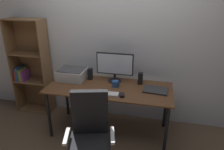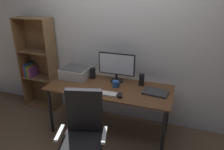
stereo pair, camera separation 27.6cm
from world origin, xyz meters
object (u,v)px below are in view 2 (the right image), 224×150
object	(u,v)px
speaker_left	(93,73)
speaker_right	(142,80)
desk	(109,92)
office_chair	(83,140)
printer	(76,72)
laptop	(155,92)
monitor	(117,66)
mouse	(120,96)
bookshelf	(39,65)
keyboard	(106,93)
coffee_mug	(116,84)

from	to	relation	value
speaker_left	speaker_right	size ratio (longest dim) A/B	1.00
desk	office_chair	size ratio (longest dim) A/B	1.71
speaker_left	printer	world-z (taller)	speaker_left
laptop	office_chair	distance (m)	1.10
monitor	mouse	distance (m)	0.53
monitor	laptop	bearing A→B (deg)	-17.10
office_chair	bookshelf	bearing A→B (deg)	125.96
laptop	speaker_left	size ratio (longest dim) A/B	1.88
keyboard	speaker_left	bearing A→B (deg)	128.81
speaker_left	desk	bearing A→B (deg)	-31.33
speaker_left	speaker_right	xyz separation A→B (m)	(0.75, 0.00, 0.00)
keyboard	bookshelf	bearing A→B (deg)	156.43
monitor	mouse	xyz separation A→B (m)	(0.19, -0.43, -0.23)
mouse	office_chair	distance (m)	0.70
keyboard	speaker_left	distance (m)	0.56
laptop	bookshelf	world-z (taller)	bookshelf
mouse	speaker_right	xyz separation A→B (m)	(0.19, 0.43, 0.07)
laptop	bookshelf	xyz separation A→B (m)	(-2.07, 0.32, 0.02)
laptop	printer	world-z (taller)	printer
keyboard	coffee_mug	distance (m)	0.26
laptop	speaker_left	distance (m)	0.99
office_chair	laptop	bearing A→B (deg)	37.21
desk	monitor	distance (m)	0.39
desk	laptop	bearing A→B (deg)	2.91
mouse	printer	distance (m)	0.91
laptop	speaker_left	xyz separation A→B (m)	(-0.97, 0.18, 0.07)
monitor	speaker_right	xyz separation A→B (m)	(0.37, -0.01, -0.16)
mouse	office_chair	world-z (taller)	office_chair
speaker_left	speaker_right	world-z (taller)	same
mouse	coffee_mug	size ratio (longest dim) A/B	0.93
speaker_left	laptop	bearing A→B (deg)	-10.25
laptop	speaker_left	world-z (taller)	speaker_left
speaker_left	office_chair	distance (m)	1.12
mouse	bookshelf	world-z (taller)	bookshelf
speaker_right	keyboard	bearing A→B (deg)	-132.35
keyboard	speaker_right	world-z (taller)	speaker_right
mouse	printer	world-z (taller)	printer
coffee_mug	printer	xyz separation A→B (m)	(-0.69, 0.12, 0.04)
mouse	speaker_right	bearing A→B (deg)	52.09
monitor	speaker_right	bearing A→B (deg)	-1.21
laptop	office_chair	xyz separation A→B (m)	(-0.65, -0.83, -0.29)
desk	mouse	bearing A→B (deg)	-44.76
coffee_mug	speaker_left	world-z (taller)	speaker_left
speaker_left	printer	bearing A→B (deg)	-169.34
monitor	mouse	world-z (taller)	monitor
laptop	office_chair	size ratio (longest dim) A/B	0.32
speaker_right	bookshelf	bearing A→B (deg)	175.52
speaker_left	monitor	bearing A→B (deg)	1.21
speaker_left	office_chair	size ratio (longest dim) A/B	0.17
speaker_right	monitor	bearing A→B (deg)	178.79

